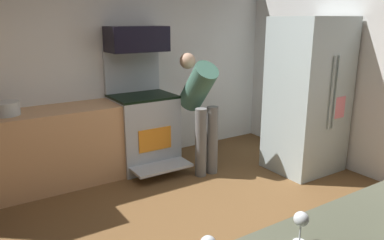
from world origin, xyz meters
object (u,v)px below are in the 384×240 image
refrigerator (307,96)px  stock_pot (6,109)px  person_cook (200,104)px  microwave (137,39)px  oven_range (143,128)px  wine_glass_near (301,221)px

refrigerator → stock_pot: size_ratio=6.77×
refrigerator → person_cook: size_ratio=1.30×
microwave → person_cook: microwave is taller
oven_range → stock_pot: bearing=179.5°
person_cook → refrigerator: bearing=-29.2°
microwave → wine_glass_near: (-0.76, -3.34, -0.63)m
oven_range → stock_pot: 1.63m
oven_range → refrigerator: refrigerator is taller
microwave → person_cook: bearing=-50.3°
oven_range → wine_glass_near: oven_range is taller
wine_glass_near → stock_pot: wine_glass_near is taller
oven_range → person_cook: (0.52, -0.54, 0.37)m
microwave → person_cook: (0.52, -0.63, -0.76)m
person_cook → oven_range: bearing=134.2°
refrigerator → stock_pot: (-3.26, 1.21, 0.02)m
refrigerator → microwave: bearing=142.8°
person_cook → stock_pot: bearing=165.2°
refrigerator → stock_pot: refrigerator is taller
refrigerator → oven_range: bearing=144.9°
microwave → stock_pot: microwave is taller
microwave → refrigerator: refrigerator is taller
oven_range → microwave: (0.00, 0.09, 1.13)m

